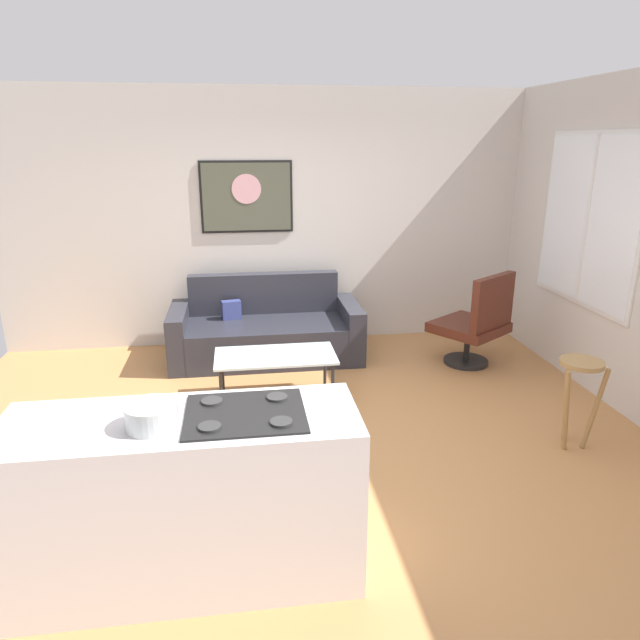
% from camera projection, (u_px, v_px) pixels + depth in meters
% --- Properties ---
extents(ground, '(6.40, 6.40, 0.04)m').
position_uv_depth(ground, '(324.00, 442.00, 4.47)').
color(ground, '#BA7F4A').
extents(back_wall, '(6.40, 0.05, 2.80)m').
position_uv_depth(back_wall, '(292.00, 220.00, 6.33)').
color(back_wall, beige).
rests_on(back_wall, ground).
extents(right_wall, '(0.05, 6.40, 2.80)m').
position_uv_depth(right_wall, '(633.00, 248.00, 4.68)').
color(right_wall, beige).
rests_on(right_wall, ground).
extents(couch, '(2.00, 0.89, 0.85)m').
position_uv_depth(couch, '(266.00, 332.00, 6.10)').
color(couch, '#292A33').
rests_on(couch, ground).
extents(coffee_table, '(1.07, 0.55, 0.44)m').
position_uv_depth(coffee_table, '(275.00, 358.00, 5.02)').
color(coffee_table, silver).
rests_on(coffee_table, ground).
extents(armchair, '(0.90, 0.89, 0.99)m').
position_uv_depth(armchair, '(477.00, 323.00, 5.79)').
color(armchair, black).
rests_on(armchair, ground).
extents(bar_stool, '(0.36, 0.36, 0.70)m').
position_uv_depth(bar_stool, '(579.00, 382.00, 4.22)').
color(bar_stool, '#A17947').
rests_on(bar_stool, ground).
extents(kitchen_counter, '(1.78, 0.62, 0.96)m').
position_uv_depth(kitchen_counter, '(187.00, 499.00, 2.94)').
color(kitchen_counter, silver).
rests_on(kitchen_counter, ground).
extents(mixing_bowl, '(0.25, 0.25, 0.12)m').
position_uv_depth(mixing_bowl, '(152.00, 416.00, 2.70)').
color(mixing_bowl, silver).
rests_on(mixing_bowl, kitchen_counter).
extents(wall_painting, '(1.00, 0.03, 0.77)m').
position_uv_depth(wall_painting, '(247.00, 197.00, 6.14)').
color(wall_painting, black).
extents(window, '(0.03, 1.50, 1.58)m').
position_uv_depth(window, '(588.00, 220.00, 5.20)').
color(window, silver).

